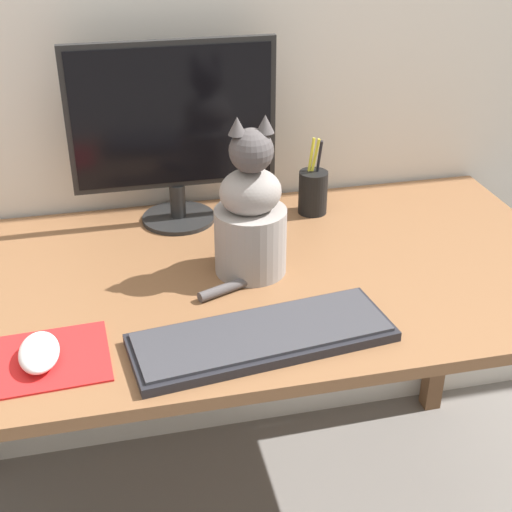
{
  "coord_description": "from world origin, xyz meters",
  "views": [
    {
      "loc": [
        -0.22,
        -1.23,
        1.49
      ],
      "look_at": [
        0.04,
        -0.12,
        0.86
      ],
      "focal_mm": 50.0,
      "sensor_mm": 36.0,
      "label": 1
    }
  ],
  "objects_px": {
    "cat": "(250,217)",
    "pen_cup": "(313,191)",
    "computer_mouse_left": "(39,352)",
    "keyboard": "(262,337)",
    "monitor": "(173,127)"
  },
  "relations": [
    {
      "from": "cat",
      "to": "pen_cup",
      "type": "height_order",
      "value": "cat"
    },
    {
      "from": "keyboard",
      "to": "pen_cup",
      "type": "height_order",
      "value": "pen_cup"
    },
    {
      "from": "computer_mouse_left",
      "to": "cat",
      "type": "relative_size",
      "value": 0.34
    },
    {
      "from": "computer_mouse_left",
      "to": "pen_cup",
      "type": "height_order",
      "value": "pen_cup"
    },
    {
      "from": "keyboard",
      "to": "computer_mouse_left",
      "type": "xyz_separation_m",
      "value": [
        -0.38,
        0.03,
        0.01
      ]
    },
    {
      "from": "cat",
      "to": "computer_mouse_left",
      "type": "bearing_deg",
      "value": -153.79
    },
    {
      "from": "monitor",
      "to": "keyboard",
      "type": "height_order",
      "value": "monitor"
    },
    {
      "from": "cat",
      "to": "pen_cup",
      "type": "relative_size",
      "value": 1.83
    },
    {
      "from": "cat",
      "to": "pen_cup",
      "type": "distance_m",
      "value": 0.32
    },
    {
      "from": "computer_mouse_left",
      "to": "pen_cup",
      "type": "bearing_deg",
      "value": 36.98
    },
    {
      "from": "monitor",
      "to": "computer_mouse_left",
      "type": "bearing_deg",
      "value": -121.18
    },
    {
      "from": "monitor",
      "to": "cat",
      "type": "bearing_deg",
      "value": -66.93
    },
    {
      "from": "monitor",
      "to": "cat",
      "type": "xyz_separation_m",
      "value": [
        0.11,
        -0.27,
        -0.1
      ]
    },
    {
      "from": "pen_cup",
      "to": "keyboard",
      "type": "bearing_deg",
      "value": -115.97
    },
    {
      "from": "computer_mouse_left",
      "to": "cat",
      "type": "bearing_deg",
      "value": 28.46
    }
  ]
}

